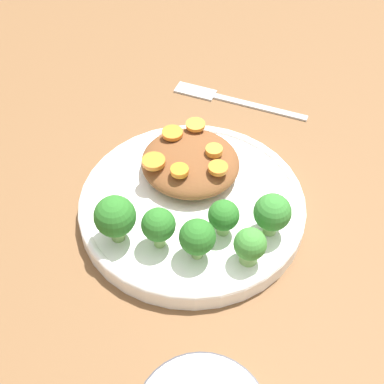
{
  "coord_description": "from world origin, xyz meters",
  "views": [
    {
      "loc": [
        -0.28,
        0.29,
        0.48
      ],
      "look_at": [
        0.0,
        0.0,
        0.04
      ],
      "focal_mm": 50.0,
      "sensor_mm": 36.0,
      "label": 1
    }
  ],
  "objects": [
    {
      "name": "carrot_slice_0",
      "position": [
        0.01,
        -0.05,
        0.06
      ],
      "size": [
        0.02,
        0.02,
        0.01
      ],
      "primitive_type": "cylinder",
      "color": "orange",
      "rests_on": "stew_mound"
    },
    {
      "name": "broccoli_floret_5",
      "position": [
        -0.1,
        0.02,
        0.04
      ],
      "size": [
        0.03,
        0.03,
        0.04
      ],
      "color": "#759E51",
      "rests_on": "plate"
    },
    {
      "name": "ground_plane",
      "position": [
        0.0,
        0.0,
        0.0
      ],
      "size": [
        4.0,
        4.0,
        0.0
      ],
      "primitive_type": "plane",
      "color": "brown"
    },
    {
      "name": "carrot_slice_5",
      "position": [
        0.05,
        0.01,
        0.06
      ],
      "size": [
        0.03,
        0.03,
        0.01
      ],
      "primitive_type": "cylinder",
      "color": "orange",
      "rests_on": "stew_mound"
    },
    {
      "name": "fork",
      "position": [
        0.11,
        -0.18,
        0.0
      ],
      "size": [
        0.19,
        0.09,
        0.01
      ],
      "rotation": [
        0.0,
        0.0,
        6.66
      ],
      "color": "#B2B2B2",
      "rests_on": "ground_plane"
    },
    {
      "name": "broccoli_floret_3",
      "position": [
        -0.09,
        -0.03,
        0.05
      ],
      "size": [
        0.04,
        0.04,
        0.05
      ],
      "color": "#7FA85B",
      "rests_on": "plate"
    },
    {
      "name": "broccoli_floret_0",
      "position": [
        -0.06,
        0.05,
        0.05
      ],
      "size": [
        0.04,
        0.04,
        0.05
      ],
      "color": "#759E51",
      "rests_on": "plate"
    },
    {
      "name": "carrot_slice_2",
      "position": [
        0.07,
        -0.04,
        0.06
      ],
      "size": [
        0.03,
        0.03,
        0.0
      ],
      "primitive_type": "cylinder",
      "color": "orange",
      "rests_on": "stew_mound"
    },
    {
      "name": "broccoli_floret_1",
      "position": [
        -0.02,
        0.07,
        0.05
      ],
      "size": [
        0.04,
        0.04,
        0.05
      ],
      "color": "#759E51",
      "rests_on": "plate"
    },
    {
      "name": "stew_mound",
      "position": [
        0.03,
        -0.03,
        0.04
      ],
      "size": [
        0.12,
        0.11,
        0.03
      ],
      "primitive_type": "ellipsoid",
      "color": "brown",
      "rests_on": "plate"
    },
    {
      "name": "carrot_slice_4",
      "position": [
        0.02,
        -0.0,
        0.06
      ],
      "size": [
        0.02,
        0.02,
        0.01
      ],
      "primitive_type": "cylinder",
      "color": "orange",
      "rests_on": "stew_mound"
    },
    {
      "name": "carrot_slice_3",
      "position": [
        -0.01,
        -0.03,
        0.06
      ],
      "size": [
        0.02,
        0.02,
        0.01
      ],
      "primitive_type": "cylinder",
      "color": "orange",
      "rests_on": "stew_mound"
    },
    {
      "name": "plate",
      "position": [
        0.0,
        0.0,
        0.01
      ],
      "size": [
        0.26,
        0.26,
        0.03
      ],
      "color": "white",
      "rests_on": "ground_plane"
    },
    {
      "name": "broccoli_floret_4",
      "position": [
        0.02,
        0.09,
        0.05
      ],
      "size": [
        0.04,
        0.04,
        0.06
      ],
      "color": "#759E51",
      "rests_on": "plate"
    },
    {
      "name": "broccoli_floret_2",
      "position": [
        -0.05,
        0.01,
        0.05
      ],
      "size": [
        0.03,
        0.03,
        0.04
      ],
      "color": "#7FA85B",
      "rests_on": "plate"
    },
    {
      "name": "carrot_slice_1",
      "position": [
        0.06,
        -0.07,
        0.05
      ],
      "size": [
        0.02,
        0.02,
        0.0
      ],
      "primitive_type": "cylinder",
      "color": "orange",
      "rests_on": "stew_mound"
    }
  ]
}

